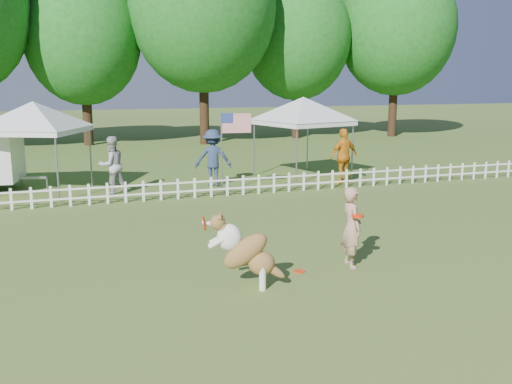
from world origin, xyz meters
TOP-DOWN VIEW (x-y plane):
  - ground at (0.00, 0.00)m, footprint 120.00×120.00m
  - picket_fence at (0.00, 7.00)m, footprint 22.00×0.08m
  - handler at (0.60, -0.10)m, footprint 0.40×0.58m
  - dog at (-1.58, -0.54)m, footprint 1.30×0.81m
  - frisbee_on_turf at (-0.43, -0.09)m, footprint 0.28×0.28m
  - canopy_tent_left at (-5.13, 9.38)m, footprint 3.52×3.52m
  - canopy_tent_right at (3.72, 9.36)m, footprint 3.31×3.31m
  - flag_pole at (0.16, 7.28)m, footprint 0.97×0.24m
  - spectator_a at (-2.98, 8.49)m, footprint 1.05×0.95m
  - spectator_b at (0.27, 8.72)m, footprint 1.32×0.93m
  - spectator_c at (4.52, 7.75)m, footprint 1.15×0.65m
  - tree_center_left at (-3.00, 22.50)m, footprint 6.00×6.00m
  - tree_center_right at (3.00, 21.00)m, footprint 7.60×7.60m
  - tree_right at (9.00, 22.50)m, footprint 6.20×6.20m
  - tree_far_right at (15.00, 21.50)m, footprint 7.00×7.00m

SIDE VIEW (x-z plane):
  - ground at x=0.00m, z-range 0.00..0.00m
  - frisbee_on_turf at x=-0.43m, z-range 0.00..0.02m
  - picket_fence at x=0.00m, z-range 0.00..0.60m
  - dog at x=-1.58m, z-range 0.00..1.28m
  - handler at x=0.60m, z-range 0.00..1.51m
  - spectator_a at x=-2.98m, z-range 0.00..1.76m
  - spectator_c at x=4.52m, z-range 0.00..1.85m
  - spectator_b at x=0.27m, z-range 0.00..1.86m
  - flag_pole at x=0.16m, z-range 0.00..2.51m
  - canopy_tent_left at x=-5.13m, z-range 0.00..2.74m
  - canopy_tent_right at x=3.72m, z-range 0.00..2.78m
  - tree_center_left at x=-3.00m, z-range 0.00..9.80m
  - tree_right at x=9.00m, z-range 0.00..10.40m
  - tree_far_right at x=15.00m, z-range 0.00..11.40m
  - tree_center_right at x=3.00m, z-range 0.00..12.60m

